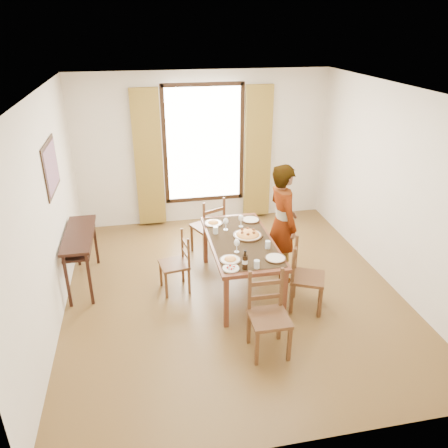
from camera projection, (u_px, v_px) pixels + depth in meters
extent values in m
plane|color=#4E3418|center=(232.00, 290.00, 6.12)|extent=(5.00, 5.00, 0.00)
cube|color=silver|center=(203.00, 149.00, 7.77)|extent=(4.50, 0.10, 2.70)
cube|color=silver|center=(303.00, 322.00, 3.33)|extent=(4.50, 0.10, 2.70)
cube|color=silver|center=(47.00, 215.00, 5.15)|extent=(0.10, 5.00, 2.70)
cube|color=silver|center=(394.00, 189.00, 5.94)|extent=(0.10, 5.00, 2.70)
cube|color=white|center=(234.00, 90.00, 4.97)|extent=(4.50, 5.00, 0.04)
cube|color=white|center=(204.00, 144.00, 7.70)|extent=(1.30, 0.04, 2.00)
cube|color=olive|center=(148.00, 159.00, 7.56)|extent=(0.48, 0.10, 2.40)
cube|color=olive|center=(258.00, 153.00, 7.90)|extent=(0.48, 0.10, 2.40)
cube|color=black|center=(51.00, 167.00, 5.52)|extent=(0.02, 0.86, 0.66)
cube|color=#BF4E23|center=(52.00, 167.00, 5.52)|extent=(0.01, 0.76, 0.56)
cube|color=black|center=(79.00, 234.00, 5.97)|extent=(0.38, 1.20, 0.04)
cube|color=black|center=(80.00, 242.00, 6.02)|extent=(0.34, 1.10, 0.03)
cube|color=black|center=(67.00, 282.00, 5.62)|extent=(0.04, 0.04, 0.76)
cube|color=black|center=(77.00, 243.00, 6.60)|extent=(0.04, 0.04, 0.76)
cube|color=black|center=(90.00, 279.00, 5.67)|extent=(0.04, 0.04, 0.76)
cube|color=black|center=(96.00, 241.00, 6.65)|extent=(0.04, 0.04, 0.76)
cube|color=brown|center=(241.00, 242.00, 5.88)|extent=(0.85, 1.73, 0.05)
cube|color=black|center=(241.00, 240.00, 5.86)|extent=(0.78, 1.59, 0.01)
cube|color=brown|center=(226.00, 302.00, 5.26)|extent=(0.06, 0.06, 0.70)
cube|color=brown|center=(205.00, 242.00, 6.69)|extent=(0.06, 0.06, 0.70)
cube|color=brown|center=(284.00, 296.00, 5.39)|extent=(0.06, 0.06, 0.70)
cube|color=brown|center=(252.00, 238.00, 6.81)|extent=(0.06, 0.06, 0.70)
cube|color=brown|center=(174.00, 265.00, 5.97)|extent=(0.43, 0.43, 0.04)
cube|color=brown|center=(161.00, 273.00, 6.14)|extent=(0.04, 0.04, 0.40)
cube|color=brown|center=(183.00, 269.00, 6.24)|extent=(0.04, 0.04, 0.40)
cube|color=brown|center=(166.00, 285.00, 5.87)|extent=(0.04, 0.04, 0.40)
cube|color=brown|center=(189.00, 281.00, 5.97)|extent=(0.04, 0.04, 0.40)
cube|color=brown|center=(182.00, 243.00, 6.07)|extent=(0.03, 0.03, 0.45)
cube|color=brown|center=(189.00, 254.00, 5.80)|extent=(0.03, 0.03, 0.45)
cube|color=brown|center=(186.00, 254.00, 5.97)|extent=(0.08, 0.32, 0.04)
cube|color=brown|center=(185.00, 244.00, 5.90)|extent=(0.08, 0.32, 0.04)
cube|color=brown|center=(207.00, 226.00, 6.93)|extent=(0.57, 0.57, 0.04)
cube|color=brown|center=(211.00, 232.00, 7.26)|extent=(0.04, 0.04, 0.46)
cube|color=brown|center=(224.00, 241.00, 6.99)|extent=(0.04, 0.04, 0.46)
cube|color=brown|center=(192.00, 238.00, 7.07)|extent=(0.04, 0.04, 0.46)
cube|color=brown|center=(204.00, 247.00, 6.79)|extent=(0.04, 0.04, 0.46)
cube|color=brown|center=(224.00, 213.00, 6.77)|extent=(0.04, 0.04, 0.51)
cube|color=brown|center=(204.00, 219.00, 6.58)|extent=(0.04, 0.04, 0.51)
cube|color=brown|center=(214.00, 222.00, 6.72)|extent=(0.35, 0.18, 0.05)
cube|color=brown|center=(214.00, 211.00, 6.64)|extent=(0.35, 0.18, 0.05)
cube|color=brown|center=(269.00, 318.00, 4.80)|extent=(0.43, 0.43, 0.04)
cube|color=brown|center=(257.00, 348.00, 4.71)|extent=(0.04, 0.04, 0.46)
cube|color=brown|center=(249.00, 327.00, 5.03)|extent=(0.04, 0.04, 0.46)
cube|color=brown|center=(289.00, 344.00, 4.77)|extent=(0.04, 0.04, 0.46)
cube|color=brown|center=(279.00, 323.00, 5.09)|extent=(0.04, 0.04, 0.46)
cube|color=brown|center=(250.00, 291.00, 4.84)|extent=(0.04, 0.04, 0.51)
cube|color=brown|center=(281.00, 287.00, 4.90)|extent=(0.04, 0.04, 0.51)
cube|color=brown|center=(265.00, 297.00, 4.91)|extent=(0.37, 0.03, 0.05)
cube|color=brown|center=(266.00, 283.00, 4.83)|extent=(0.37, 0.03, 0.05)
cube|color=brown|center=(308.00, 278.00, 5.58)|extent=(0.55, 0.55, 0.04)
cube|color=brown|center=(320.00, 302.00, 5.48)|extent=(0.04, 0.04, 0.45)
cube|color=brown|center=(291.00, 298.00, 5.56)|extent=(0.04, 0.04, 0.45)
cube|color=brown|center=(321.00, 287.00, 5.79)|extent=(0.04, 0.04, 0.45)
cube|color=brown|center=(294.00, 283.00, 5.87)|extent=(0.04, 0.04, 0.45)
cube|color=brown|center=(293.00, 266.00, 5.36)|extent=(0.04, 0.04, 0.50)
cube|color=brown|center=(296.00, 253.00, 5.67)|extent=(0.04, 0.04, 0.50)
cube|color=brown|center=(294.00, 266.00, 5.56)|extent=(0.17, 0.33, 0.05)
cube|color=brown|center=(295.00, 254.00, 5.48)|extent=(0.17, 0.33, 0.05)
imported|color=gray|center=(282.00, 223.00, 6.10)|extent=(0.73, 0.57, 1.72)
cylinder|color=silver|center=(268.00, 245.00, 5.64)|extent=(0.07, 0.07, 0.10)
cylinder|color=silver|center=(216.00, 230.00, 6.02)|extent=(0.07, 0.07, 0.10)
cylinder|color=silver|center=(257.00, 264.00, 5.18)|extent=(0.07, 0.07, 0.10)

